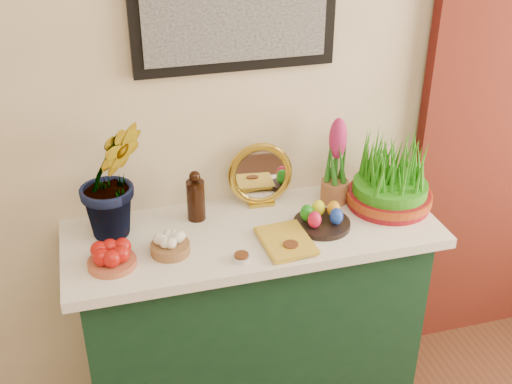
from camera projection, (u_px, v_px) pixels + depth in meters
sideboard at (253, 323)px, 2.63m from camera, size 1.30×0.45×0.85m
tablecloth at (252, 232)px, 2.41m from camera, size 1.40×0.55×0.04m
hyacinth_green at (110, 161)px, 2.23m from camera, size 0.34×0.30×0.59m
apple_bowl at (111, 257)px, 2.18m from camera, size 0.17×0.17×0.08m
garlic_basket at (170, 245)px, 2.25m from camera, size 0.17×0.17×0.08m
vinegar_cruet at (196, 198)px, 2.42m from camera, size 0.07×0.07×0.20m
mirror at (260, 175)px, 2.51m from camera, size 0.26×0.08×0.26m
book at (263, 245)px, 2.28m from camera, size 0.17×0.24×0.03m
spice_dish_left at (242, 257)px, 2.22m from camera, size 0.06×0.06×0.03m
spice_dish_right at (291, 247)px, 2.27m from camera, size 0.07×0.07×0.03m
egg_plate at (322, 219)px, 2.40m from camera, size 0.25×0.25×0.09m
hyacinth_pink at (336, 165)px, 2.51m from camera, size 0.11×0.11×0.36m
wheatgrass_sabzeh at (391, 178)px, 2.49m from camera, size 0.34×0.34×0.28m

